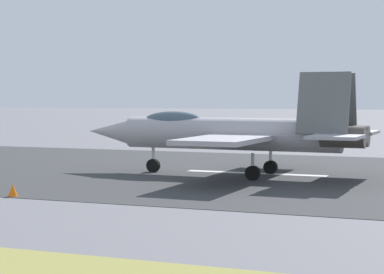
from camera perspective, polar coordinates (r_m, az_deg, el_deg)
name	(u,v)px	position (r m, az deg, el deg)	size (l,w,h in m)	color
ground_plane	(249,173)	(40.09, 4.60, -2.91)	(400.00, 400.00, 0.00)	slate
runway_strip	(250,173)	(40.09, 4.63, -2.90)	(240.00, 26.00, 0.02)	#353638
fighter_jet	(233,133)	(38.62, 3.27, 0.36)	(16.34, 13.51, 5.54)	#A4A0A8
marker_cone_mid	(13,190)	(31.65, -14.11, -4.15)	(0.44, 0.44, 0.55)	orange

